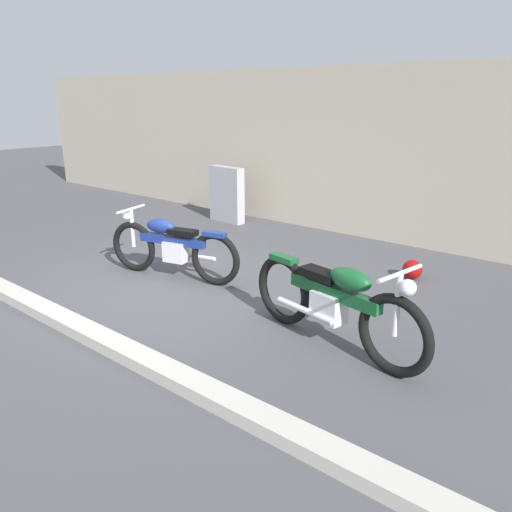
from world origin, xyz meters
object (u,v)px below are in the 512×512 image
(motorcycle_green, at_px, (335,302))
(helmet, at_px, (412,269))
(stone_marker, at_px, (227,194))
(motorcycle_blue, at_px, (172,246))

(motorcycle_green, bearing_deg, helmet, 104.20)
(stone_marker, xyz_separation_m, motorcycle_blue, (1.61, -2.88, -0.10))
(stone_marker, distance_m, helmet, 4.31)
(motorcycle_green, relative_size, motorcycle_blue, 1.08)
(stone_marker, distance_m, motorcycle_green, 5.41)
(stone_marker, xyz_separation_m, helmet, (4.20, -0.85, -0.41))
(stone_marker, bearing_deg, motorcycle_blue, -60.70)
(motorcycle_green, height_order, motorcycle_blue, motorcycle_green)
(stone_marker, height_order, helmet, stone_marker)
(helmet, distance_m, motorcycle_green, 2.39)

